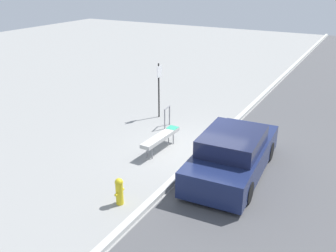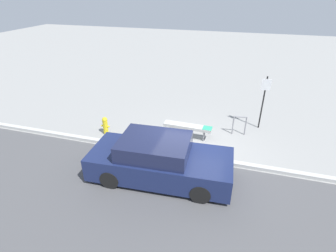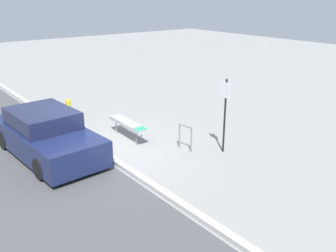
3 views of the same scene
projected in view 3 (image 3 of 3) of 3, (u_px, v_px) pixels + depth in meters
name	position (u px, v px, depth m)	size (l,w,h in m)	color
ground_plane	(98.00, 151.00, 11.68)	(60.00, 60.00, 0.00)	gray
curb	(97.00, 149.00, 11.66)	(60.00, 0.20, 0.13)	#B7B7B2
bench	(128.00, 124.00, 12.60)	(1.97, 0.45, 0.57)	gray
bike_rack	(185.00, 135.00, 11.62)	(0.55, 0.12, 0.83)	gray
sign_post	(225.00, 109.00, 11.20)	(0.36, 0.08, 2.30)	black
fire_hydrant	(69.00, 108.00, 14.71)	(0.36, 0.22, 0.77)	gold
parked_car_near	(46.00, 135.00, 11.23)	(4.52, 2.05, 1.39)	black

